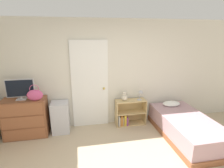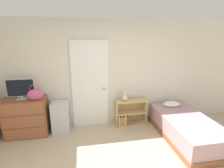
% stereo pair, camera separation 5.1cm
% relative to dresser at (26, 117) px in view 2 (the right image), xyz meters
% --- Properties ---
extents(wall_back, '(10.00, 0.06, 2.55)m').
position_rel_dresser_xyz_m(wall_back, '(1.74, 0.27, 0.84)').
color(wall_back, beige).
rests_on(wall_back, ground_plane).
extents(door_closed, '(0.86, 0.09, 2.08)m').
position_rel_dresser_xyz_m(door_closed, '(1.44, 0.22, 0.61)').
color(door_closed, white).
rests_on(door_closed, ground_plane).
extents(dresser, '(0.90, 0.44, 0.86)m').
position_rel_dresser_xyz_m(dresser, '(0.00, 0.00, 0.00)').
color(dresser, brown).
rests_on(dresser, ground_plane).
extents(tv, '(0.57, 0.16, 0.44)m').
position_rel_dresser_xyz_m(tv, '(-0.03, 0.01, 0.66)').
color(tv, '#B7B7BC').
rests_on(tv, dresser).
extents(handbag, '(0.32, 0.12, 0.35)m').
position_rel_dresser_xyz_m(handbag, '(0.27, -0.12, 0.56)').
color(handbag, '#C64C7F').
rests_on(handbag, dresser).
extents(storage_bin, '(0.39, 0.37, 0.72)m').
position_rel_dresser_xyz_m(storage_bin, '(0.73, 0.03, -0.07)').
color(storage_bin, silver).
rests_on(storage_bin, ground_plane).
extents(bookshelf, '(0.75, 0.29, 0.64)m').
position_rel_dresser_xyz_m(bookshelf, '(2.34, 0.08, -0.17)').
color(bookshelf, tan).
rests_on(bookshelf, ground_plane).
extents(teddy_bear, '(0.16, 0.16, 0.24)m').
position_rel_dresser_xyz_m(teddy_bear, '(2.25, 0.07, 0.31)').
color(teddy_bear, beige).
rests_on(teddy_bear, bookshelf).
extents(desk_lamp, '(0.13, 0.12, 0.25)m').
position_rel_dresser_xyz_m(desk_lamp, '(2.64, 0.03, 0.38)').
color(desk_lamp, '#B2B2B7').
rests_on(desk_lamp, bookshelf).
extents(bed, '(0.99, 1.89, 0.58)m').
position_rel_dresser_xyz_m(bed, '(3.44, -0.71, -0.20)').
color(bed, brown).
rests_on(bed, ground_plane).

